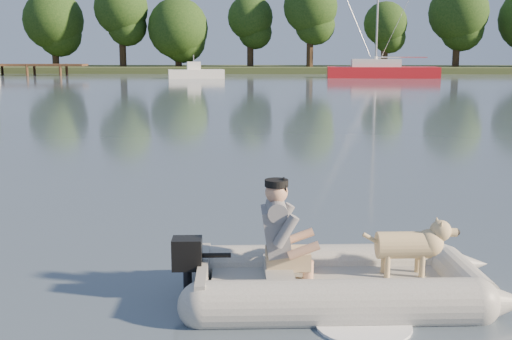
{
  "coord_description": "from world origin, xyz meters",
  "views": [
    {
      "loc": [
        0.12,
        -6.17,
        2.32
      ],
      "look_at": [
        -0.12,
        2.15,
        0.75
      ],
      "focal_mm": 45.0,
      "sensor_mm": 36.0,
      "label": 1
    }
  ],
  "objects_px": {
    "dog": "(403,250)",
    "sailboat": "(381,71)",
    "motorboat": "(196,67)",
    "dinghy": "(344,246)",
    "man": "(278,227)"
  },
  "relations": [
    {
      "from": "dinghy",
      "to": "motorboat",
      "type": "distance_m",
      "value": 47.62
    },
    {
      "from": "motorboat",
      "to": "sailboat",
      "type": "relative_size",
      "value": 0.37
    },
    {
      "from": "dinghy",
      "to": "dog",
      "type": "distance_m",
      "value": 0.58
    },
    {
      "from": "man",
      "to": "dog",
      "type": "height_order",
      "value": "man"
    },
    {
      "from": "man",
      "to": "sailboat",
      "type": "distance_m",
      "value": 49.3
    },
    {
      "from": "dinghy",
      "to": "motorboat",
      "type": "height_order",
      "value": "motorboat"
    },
    {
      "from": "dinghy",
      "to": "man",
      "type": "xyz_separation_m",
      "value": [
        -0.62,
        0.01,
        0.17
      ]
    },
    {
      "from": "man",
      "to": "motorboat",
      "type": "bearing_deg",
      "value": 94.31
    },
    {
      "from": "dinghy",
      "to": "man",
      "type": "distance_m",
      "value": 0.64
    },
    {
      "from": "dog",
      "to": "sailboat",
      "type": "xyz_separation_m",
      "value": [
        7.67,
        48.43,
        0.09
      ]
    },
    {
      "from": "dinghy",
      "to": "man",
      "type": "relative_size",
      "value": 4.25
    },
    {
      "from": "motorboat",
      "to": "sailboat",
      "type": "bearing_deg",
      "value": -5.85
    },
    {
      "from": "dinghy",
      "to": "motorboat",
      "type": "bearing_deg",
      "value": 95.05
    },
    {
      "from": "dog",
      "to": "man",
      "type": "bearing_deg",
      "value": -180.0
    },
    {
      "from": "dog",
      "to": "motorboat",
      "type": "relative_size",
      "value": 0.18
    }
  ]
}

